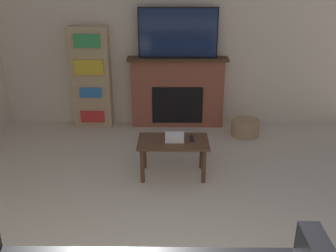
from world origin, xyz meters
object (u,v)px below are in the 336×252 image
fireplace (177,92)px  coffee_table (173,146)px  storage_basket (245,128)px  bookshelf (92,78)px  tv (178,33)px

fireplace → coffee_table: 1.64m
coffee_table → fireplace: bearing=87.6°
storage_basket → bookshelf: bearing=170.8°
coffee_table → storage_basket: bearing=48.5°
bookshelf → storage_basket: size_ratio=3.75×
tv → fireplace: bearing=90.0°
coffee_table → storage_basket: 1.66m
fireplace → bookshelf: 1.34m
fireplace → bookshelf: bearing=-179.0°
bookshelf → tv: bearing=0.1°
coffee_table → storage_basket: size_ratio=2.01×
tv → storage_basket: 1.72m
fireplace → storage_basket: 1.17m
fireplace → coffee_table: (-0.07, -1.63, -0.17)m
coffee_table → storage_basket: (1.08, 1.23, -0.26)m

